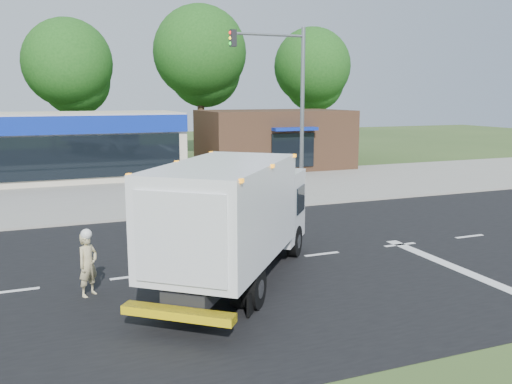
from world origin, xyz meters
TOP-DOWN VIEW (x-y plane):
  - ground at (0.00, 0.00)m, footprint 120.00×120.00m
  - road_asphalt at (0.00, 0.00)m, footprint 60.00×14.00m
  - sidewalk at (0.00, 8.20)m, footprint 60.00×2.40m
  - parking_apron at (0.00, 14.00)m, footprint 60.00×9.00m
  - lane_markings at (1.35, -1.35)m, footprint 55.20×7.00m
  - ems_box_truck at (-3.45, -1.48)m, footprint 6.59×7.45m
  - emergency_worker at (-7.22, -1.02)m, footprint 0.71×0.68m
  - retail_strip_mall at (-9.00, 19.93)m, footprint 18.00×6.20m
  - brown_storefront at (7.00, 19.98)m, footprint 10.00×6.70m
  - traffic_signal_pole at (2.35, 7.60)m, footprint 3.51×0.25m
  - background_trees at (-0.85, 28.16)m, footprint 36.77×7.39m

SIDE VIEW (x-z plane):
  - ground at x=0.00m, z-range 0.00..0.00m
  - road_asphalt at x=0.00m, z-range -0.01..0.01m
  - parking_apron at x=0.00m, z-range 0.00..0.02m
  - lane_markings at x=1.35m, z-range 0.01..0.02m
  - sidewalk at x=0.00m, z-range 0.00..0.12m
  - emergency_worker at x=-7.22m, z-range -0.01..1.73m
  - ems_box_truck at x=-3.45m, z-range 0.26..3.65m
  - brown_storefront at x=7.00m, z-range 0.00..4.00m
  - retail_strip_mall at x=-9.00m, z-range 0.01..4.01m
  - traffic_signal_pole at x=2.35m, z-range 0.92..8.92m
  - background_trees at x=-0.85m, z-range 1.33..13.43m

